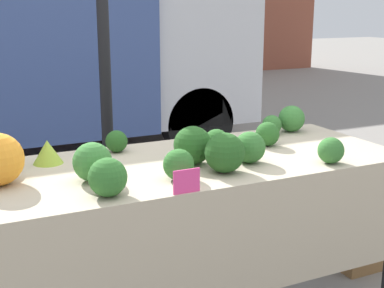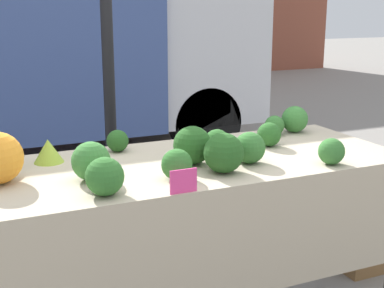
{
  "view_description": "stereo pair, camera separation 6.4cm",
  "coord_description": "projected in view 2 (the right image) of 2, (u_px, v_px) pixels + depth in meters",
  "views": [
    {
      "loc": [
        -1.05,
        -2.2,
        1.6
      ],
      "look_at": [
        0.0,
        0.0,
        0.97
      ],
      "focal_mm": 50.0,
      "sensor_mm": 36.0,
      "label": 1
    },
    {
      "loc": [
        -0.99,
        -2.23,
        1.6
      ],
      "look_at": [
        0.0,
        0.0,
        0.97
      ],
      "focal_mm": 50.0,
      "sensor_mm": 36.0,
      "label": 2
    }
  ],
  "objects": [
    {
      "name": "broccoli_head_8",
      "position": [
        269.0,
        135.0,
        2.77
      ],
      "size": [
        0.13,
        0.13,
        0.13
      ],
      "color": "#285B23",
      "rests_on": "market_table"
    },
    {
      "name": "produce_crate",
      "position": [
        366.0,
        247.0,
        3.38
      ],
      "size": [
        0.41,
        0.3,
        0.24
      ],
      "color": "olive",
      "rests_on": "ground_plane"
    },
    {
      "name": "broccoli_head_3",
      "position": [
        118.0,
        141.0,
        2.68
      ],
      "size": [
        0.11,
        0.11,
        0.11
      ],
      "color": "#23511E",
      "rests_on": "market_table"
    },
    {
      "name": "broccoli_head_11",
      "position": [
        192.0,
        145.0,
        2.46
      ],
      "size": [
        0.18,
        0.18,
        0.18
      ],
      "color": "#23511E",
      "rests_on": "market_table"
    },
    {
      "name": "tent_pole",
      "position": [
        108.0,
        66.0,
        3.14
      ],
      "size": [
        0.07,
        0.07,
        2.51
      ],
      "color": "black",
      "rests_on": "ground_plane"
    },
    {
      "name": "broccoli_head_6",
      "position": [
        274.0,
        125.0,
        3.02
      ],
      "size": [
        0.11,
        0.11,
        0.11
      ],
      "color": "#336B2D",
      "rests_on": "market_table"
    },
    {
      "name": "price_sign",
      "position": [
        183.0,
        181.0,
        2.08
      ],
      "size": [
        0.11,
        0.01,
        0.1
      ],
      "color": "#E53D84",
      "rests_on": "market_table"
    },
    {
      "name": "broccoli_head_4",
      "position": [
        224.0,
        153.0,
        2.33
      ],
      "size": [
        0.18,
        0.18,
        0.18
      ],
      "color": "#23511E",
      "rests_on": "market_table"
    },
    {
      "name": "broccoli_head_5",
      "position": [
        91.0,
        161.0,
        2.23
      ],
      "size": [
        0.17,
        0.17,
        0.17
      ],
      "color": "#387533",
      "rests_on": "market_table"
    },
    {
      "name": "broccoli_head_0",
      "position": [
        250.0,
        148.0,
        2.47
      ],
      "size": [
        0.15,
        0.15,
        0.15
      ],
      "color": "#336B2D",
      "rests_on": "market_table"
    },
    {
      "name": "broccoli_head_12",
      "position": [
        177.0,
        164.0,
        2.24
      ],
      "size": [
        0.13,
        0.13,
        0.13
      ],
      "color": "#2D6628",
      "rests_on": "market_table"
    },
    {
      "name": "broccoli_head_1",
      "position": [
        105.0,
        177.0,
        2.05
      ],
      "size": [
        0.15,
        0.15,
        0.15
      ],
      "color": "#2D6628",
      "rests_on": "market_table"
    },
    {
      "name": "broccoli_head_2",
      "position": [
        295.0,
        119.0,
        3.08
      ],
      "size": [
        0.15,
        0.15,
        0.15
      ],
      "color": "#387533",
      "rests_on": "market_table"
    },
    {
      "name": "romanesco_head",
      "position": [
        48.0,
        151.0,
        2.49
      ],
      "size": [
        0.14,
        0.14,
        0.11
      ],
      "color": "#93B238",
      "rests_on": "market_table"
    },
    {
      "name": "market_table",
      "position": [
        198.0,
        187.0,
        2.5
      ],
      "size": [
        2.04,
        0.83,
        0.89
      ],
      "color": "tan",
      "rests_on": "ground_plane"
    },
    {
      "name": "parked_truck",
      "position": [
        18.0,
        18.0,
        5.5
      ],
      "size": [
        4.66,
        1.99,
        2.81
      ],
      "color": "#384C84",
      "rests_on": "ground_plane"
    },
    {
      "name": "broccoli_head_7",
      "position": [
        331.0,
        151.0,
        2.46
      ],
      "size": [
        0.12,
        0.12,
        0.12
      ],
      "color": "#336B2D",
      "rests_on": "market_table"
    },
    {
      "name": "broccoli_head_10",
      "position": [
        217.0,
        142.0,
        2.61
      ],
      "size": [
        0.13,
        0.13,
        0.13
      ],
      "color": "#285B23",
      "rests_on": "market_table"
    }
  ]
}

